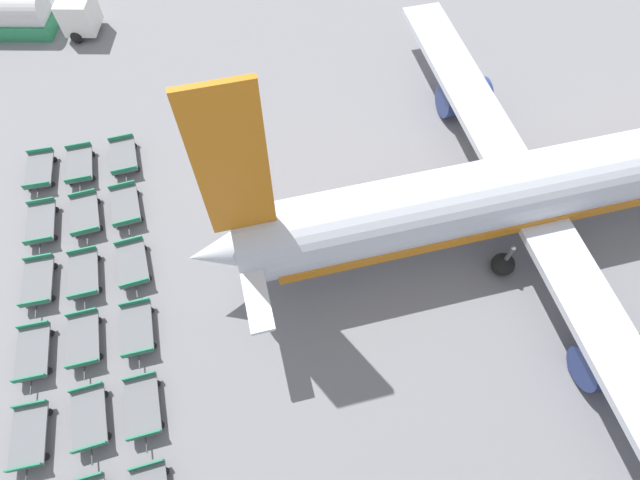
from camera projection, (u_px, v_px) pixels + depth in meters
The scene contains 18 objects.
ground_plane at pixel (447, 78), 36.50m from camera, with size 500.00×500.00×0.00m, color gray.
airplane at pixel (546, 186), 27.36m from camera, with size 35.35×39.69×13.92m.
fuel_tanker_primary at pixel (25, 15), 38.06m from camera, with size 5.74×9.88×3.29m.
baggage_dolly_row_near_col_a at pixel (40, 170), 31.47m from camera, with size 3.70×1.99×0.92m.
baggage_dolly_row_near_col_b at pixel (41, 223), 29.43m from camera, with size 3.69×1.94×0.92m.
baggage_dolly_row_near_col_c at pixel (38, 282), 27.44m from camera, with size 3.69×1.98×0.92m.
baggage_dolly_row_near_col_d at pixel (33, 353), 25.37m from camera, with size 3.69×1.96×0.92m.
baggage_dolly_row_near_col_e at pixel (29, 436), 23.31m from camera, with size 3.70×1.99×0.92m.
baggage_dolly_row_mid_a_col_a at pixel (80, 165), 31.69m from camera, with size 3.68×1.91×0.92m.
baggage_dolly_row_mid_a_col_b at pixel (85, 215), 29.74m from camera, with size 3.65×1.81×0.92m.
baggage_dolly_row_mid_a_col_c at pixel (84, 274), 27.68m from camera, with size 3.67×1.88×0.92m.
baggage_dolly_row_mid_a_col_d at pixel (84, 339), 25.74m from camera, with size 3.68×1.90×0.92m.
baggage_dolly_row_mid_a_col_e at pixel (89, 418), 23.73m from camera, with size 3.66×1.83×0.92m.
baggage_dolly_row_mid_b_col_a at pixel (124, 156), 32.06m from camera, with size 3.66×1.84×0.92m.
baggage_dolly_row_mid_b_col_b at pixel (126, 206), 30.06m from camera, with size 3.64×1.80×0.92m.
baggage_dolly_row_mid_b_col_c at pixel (133, 264), 28.02m from camera, with size 3.64×1.79×0.92m.
baggage_dolly_row_mid_b_col_d at pixel (137, 329), 26.03m from camera, with size 3.68×1.92×0.92m.
baggage_dolly_row_mid_b_col_e at pixel (143, 406), 24.00m from camera, with size 3.67×1.88×0.92m.
Camera 1 is at (24.15, -18.48, 25.19)m, focal length 28.00 mm.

